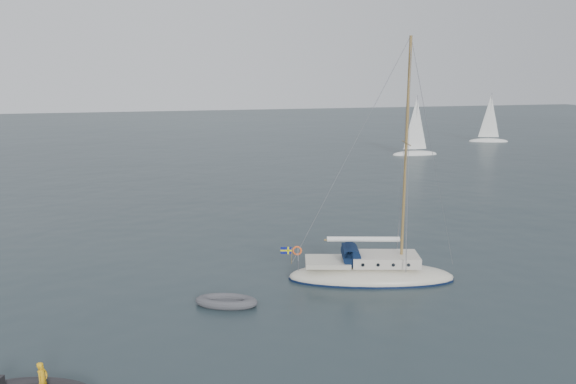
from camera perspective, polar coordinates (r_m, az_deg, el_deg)
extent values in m
plane|color=black|center=(28.72, 3.27, -10.17)|extent=(300.00, 300.00, 0.00)
ellipsoid|color=beige|center=(30.66, 8.45, -8.54)|extent=(8.81, 2.74, 1.47)
cube|color=beige|center=(30.60, 9.68, -6.61)|extent=(3.53, 1.86, 0.54)
cube|color=beige|center=(29.51, 4.31, -7.50)|extent=(2.35, 1.86, 0.24)
cylinder|color=#0A1732|center=(29.80, 6.54, -6.48)|extent=(0.94, 1.62, 0.94)
cube|color=#0A1732|center=(29.67, 6.20, -6.16)|extent=(0.44, 1.62, 0.39)
cylinder|color=olive|center=(29.73, 11.59, 3.87)|extent=(0.15, 0.15, 11.75)
cylinder|color=olive|center=(29.66, 11.64, 5.00)|extent=(0.05, 2.15, 0.05)
cylinder|color=olive|center=(29.81, 7.71, -4.94)|extent=(4.11, 0.10, 0.10)
cylinder|color=white|center=(29.80, 7.71, -4.85)|extent=(3.83, 0.27, 0.27)
cylinder|color=#97979F|center=(28.88, 1.38, -7.02)|extent=(0.04, 2.15, 0.04)
torus|color=#FF5E23|center=(29.40, 0.95, -6.67)|extent=(0.53, 0.10, 0.53)
cylinder|color=olive|center=(28.82, 0.73, -7.26)|extent=(0.03, 0.03, 0.88)
cube|color=navy|center=(28.65, 0.16, -6.76)|extent=(0.59, 0.02, 0.37)
cube|color=yellow|center=(28.65, 0.16, -6.76)|extent=(0.61, 0.03, 0.09)
cube|color=yellow|center=(28.67, 0.37, -6.74)|extent=(0.09, 0.03, 0.39)
cylinder|color=black|center=(30.91, 6.78, -6.34)|extent=(0.18, 0.06, 0.18)
cylinder|color=black|center=(29.28, 8.22, -7.42)|extent=(0.18, 0.06, 0.18)
cylinder|color=black|center=(31.21, 8.12, -6.19)|extent=(0.18, 0.06, 0.18)
cylinder|color=black|center=(29.60, 9.62, -7.25)|extent=(0.18, 0.06, 0.18)
cylinder|color=black|center=(31.53, 9.42, -6.05)|extent=(0.18, 0.06, 0.18)
cylinder|color=black|center=(29.94, 10.98, -7.09)|extent=(0.18, 0.06, 0.18)
cylinder|color=black|center=(31.87, 10.70, -5.91)|extent=(0.18, 0.06, 0.18)
cylinder|color=black|center=(30.29, 12.31, -6.92)|extent=(0.18, 0.06, 0.18)
cube|color=#4D4D52|center=(27.32, -6.28, -11.12)|extent=(1.83, 0.75, 0.11)
imported|color=#ECA915|center=(21.28, -23.59, -16.99)|extent=(0.32, 0.48, 1.27)
ellipsoid|color=white|center=(97.96, 19.69, 4.86)|extent=(6.32, 2.11, 1.05)
cylinder|color=#97979F|center=(97.59, 19.85, 7.28)|extent=(0.11, 0.11, 7.37)
cone|color=white|center=(97.56, 19.83, 7.28)|extent=(3.37, 3.37, 6.84)
ellipsoid|color=white|center=(78.96, 12.76, 3.74)|extent=(6.45, 2.15, 1.07)
cylinder|color=#97979F|center=(78.50, 12.90, 6.81)|extent=(0.11, 0.11, 7.52)
cone|color=white|center=(78.47, 12.86, 6.81)|extent=(3.44, 3.44, 6.99)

